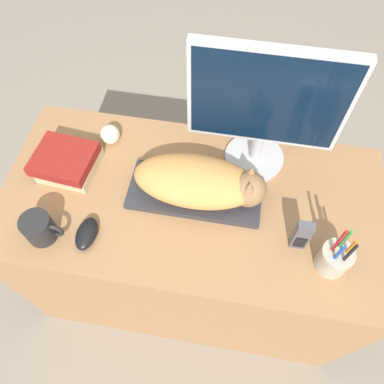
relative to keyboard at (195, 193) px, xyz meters
name	(u,v)px	position (x,y,z in m)	size (l,w,h in m)	color
ground_plane	(180,340)	(-0.01, -0.32, -0.77)	(12.00, 12.00, 0.00)	gray
desk	(191,245)	(-0.01, -0.02, -0.39)	(1.24, 0.61, 0.75)	#9E7047
keyboard	(195,193)	(0.00, 0.00, 0.00)	(0.42, 0.18, 0.02)	#2D2D33
cat	(203,182)	(0.02, 0.00, 0.07)	(0.41, 0.19, 0.13)	#D18C47
monitor	(266,106)	(0.17, 0.17, 0.24)	(0.45, 0.20, 0.45)	#B7B7BC
computer_mouse	(87,234)	(-0.29, -0.20, 0.01)	(0.06, 0.11, 0.04)	black
coffee_mug	(40,228)	(-0.42, -0.22, 0.03)	(0.12, 0.09, 0.09)	black
pen_cup	(335,258)	(0.42, -0.17, 0.04)	(0.09, 0.09, 0.20)	#B2A893
baseball	(110,134)	(-0.33, 0.17, 0.02)	(0.07, 0.07, 0.07)	beige
phone	(302,236)	(0.33, -0.12, 0.05)	(0.05, 0.03, 0.13)	#4C4C51
book_stack	(67,162)	(-0.43, 0.03, 0.03)	(0.20, 0.19, 0.08)	#C6B284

